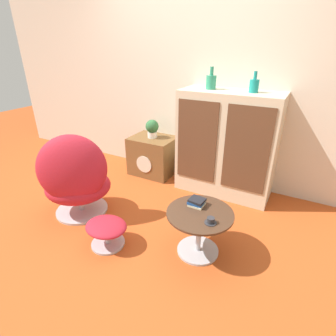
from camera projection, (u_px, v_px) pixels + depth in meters
ground_plane at (127, 225)px, 2.68m from camera, size 12.00×12.00×0.00m
wall_back at (190, 77)px, 3.26m from camera, size 6.40×0.06×2.60m
sideboard at (227, 144)px, 3.06m from camera, size 1.12×0.49×1.22m
tv_console at (153, 155)px, 3.67m from camera, size 0.59×0.48×0.53m
egg_chair at (76, 179)px, 2.67m from camera, size 0.91×0.90×0.93m
ottoman at (106, 229)px, 2.35m from camera, size 0.39×0.33×0.24m
coffee_table at (199, 226)px, 2.23m from camera, size 0.56×0.56×0.42m
vase_leftmost at (211, 82)px, 2.88m from camera, size 0.11×0.11×0.24m
vase_inner_left at (254, 85)px, 2.68m from camera, size 0.10×0.10×0.21m
potted_plant at (152, 128)px, 3.50m from camera, size 0.18×0.18×0.24m
teacup at (211, 221)px, 2.03m from camera, size 0.10×0.10×0.05m
book_stack at (197, 202)px, 2.25m from camera, size 0.14×0.13×0.06m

